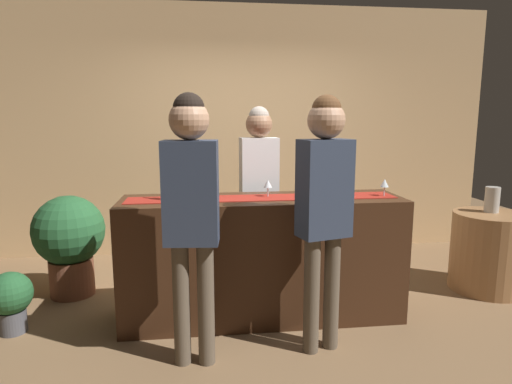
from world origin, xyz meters
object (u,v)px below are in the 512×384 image
Objects in this scene: round_side_table at (489,252)px; potted_plant_tall at (69,238)px; wine_bottle_amber at (174,186)px; vase_on_side_table at (492,200)px; wine_bottle_green at (334,182)px; bartender at (259,178)px; potted_plant_small at (10,298)px; wine_glass_near_customer at (268,184)px; customer_browsing at (191,200)px; wine_glass_mid_counter at (384,184)px; customer_sipping at (324,196)px.

potted_plant_tall is (-3.88, 0.36, 0.17)m from round_side_table.
vase_on_side_table is (2.91, 0.40, -0.24)m from wine_bottle_amber.
wine_bottle_green is 0.18× the size of bartender.
wine_bottle_green is 0.64× the size of potted_plant_small.
wine_glass_near_customer is 0.08× the size of bartender.
bartender is at bearing 17.59° from potted_plant_small.
customer_browsing is at bearing -131.18° from wine_glass_near_customer.
wine_glass_mid_counter is 3.02m from potted_plant_small.
wine_glass_mid_counter is at bearing -14.54° from wine_bottle_green.
vase_on_side_table is (1.24, 0.41, -0.24)m from wine_glass_mid_counter.
wine_glass_mid_counter is 2.81m from potted_plant_tall.
customer_browsing is at bearing -161.05° from round_side_table.
round_side_table is at bearing -113.46° from vase_on_side_table.
wine_bottle_green is 1.68m from vase_on_side_table.
wine_bottle_amber is (-1.29, -0.09, 0.00)m from wine_bottle_green.
potted_plant_tall is 1.95× the size of potted_plant_small.
wine_bottle_green is 0.17× the size of customer_browsing.
customer_browsing reaches higher than wine_glass_mid_counter.
wine_bottle_green is 1.78m from round_side_table.
wine_glass_mid_counter reaches higher than potted_plant_tall.
potted_plant_small is at bearing 179.86° from wine_glass_mid_counter.
customer_sipping is at bearing -153.83° from vase_on_side_table.
wine_bottle_green is 0.77m from bartender.
wine_bottle_amber is at bearing -174.34° from wine_glass_near_customer.
potted_plant_small is (-0.25, -0.70, -0.26)m from potted_plant_tall.
vase_on_side_table is at bearing 10.60° from customer_sipping.
round_side_table is (1.86, 0.87, -0.74)m from customer_sipping.
customer_browsing is at bearing -23.26° from potted_plant_small.
customer_browsing is 1.91× the size of potted_plant_tall.
potted_plant_tall is (-3.91, 0.30, -0.32)m from vase_on_side_table.
round_side_table is (2.74, 0.94, -0.74)m from customer_browsing.
customer_browsing reaches higher than customer_sipping.
wine_bottle_green is at bearing 3.78° from wine_bottle_amber.
wine_bottle_green reaches higher than wine_glass_mid_counter.
round_side_table is 4.14m from potted_plant_small.
wine_bottle_amber is at bearing -172.28° from vase_on_side_table.
wine_glass_mid_counter is at bearing -161.77° from vase_on_side_table.
wine_bottle_amber is at bearing -173.29° from round_side_table.
wine_bottle_green reaches higher than wine_glass_near_customer.
customer_browsing reaches higher than bartender.
customer_browsing reaches higher than wine_glass_near_customer.
wine_glass_near_customer is at bearing -178.74° from wine_bottle_green.
customer_browsing is (-1.52, -0.59, 0.01)m from wine_glass_mid_counter.
customer_sipping is at bearing -64.45° from wine_glass_near_customer.
customer_sipping is 0.88m from customer_browsing.
potted_plant_tall is at bearing 160.21° from wine_glass_near_customer.
customer_sipping is (-0.64, -0.52, 0.01)m from wine_glass_mid_counter.
potted_plant_tall is at bearing -6.52° from bartender.
wine_bottle_green is at bearing 51.62° from customer_sipping.
wine_glass_near_customer is at bearing 99.99° from customer_sipping.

